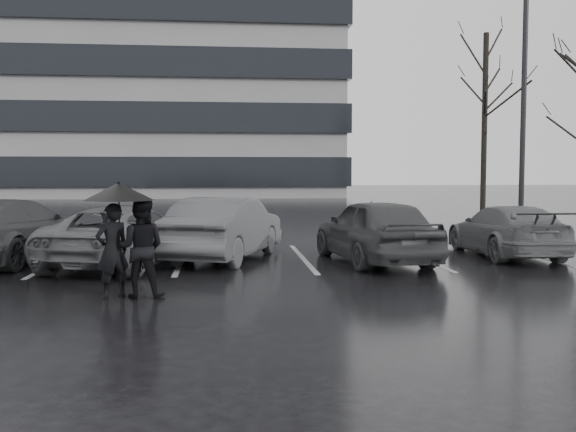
% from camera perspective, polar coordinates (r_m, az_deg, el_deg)
% --- Properties ---
extents(ground, '(160.00, 160.00, 0.00)m').
position_cam_1_polar(ground, '(12.59, -0.03, -5.32)').
color(ground, black).
rests_on(ground, ground).
extents(car_main, '(2.34, 4.50, 1.46)m').
position_cam_1_polar(car_main, '(14.44, 7.71, -1.24)').
color(car_main, black).
rests_on(car_main, ground).
extents(car_west_a, '(2.91, 4.64, 1.44)m').
position_cam_1_polar(car_west_a, '(14.91, -5.55, -1.09)').
color(car_west_a, '#2E2E31').
rests_on(car_west_a, ground).
extents(car_west_b, '(3.33, 5.04, 1.29)m').
position_cam_1_polar(car_west_b, '(14.34, -14.33, -1.72)').
color(car_west_b, '#444446').
rests_on(car_west_b, ground).
extents(car_west_c, '(2.94, 5.24, 1.43)m').
position_cam_1_polar(car_west_c, '(15.68, -23.53, -1.17)').
color(car_west_c, black).
rests_on(car_west_c, ground).
extents(car_east, '(1.76, 4.24, 1.23)m').
position_cam_1_polar(car_east, '(16.28, 18.83, -1.24)').
color(car_east, '#444446').
rests_on(car_east, ground).
extents(pedestrian_left, '(0.67, 0.61, 1.53)m').
position_cam_1_polar(pedestrian_left, '(10.69, -15.34, -2.99)').
color(pedestrian_left, black).
rests_on(pedestrian_left, ground).
extents(pedestrian_right, '(0.84, 0.69, 1.61)m').
position_cam_1_polar(pedestrian_right, '(10.62, -12.95, -2.77)').
color(pedestrian_right, black).
rests_on(pedestrian_right, ground).
extents(umbrella, '(1.11, 1.11, 1.88)m').
position_cam_1_polar(umbrella, '(10.57, -14.81, 2.10)').
color(umbrella, black).
rests_on(umbrella, ground).
extents(lamp_post, '(0.52, 0.52, 9.56)m').
position_cam_1_polar(lamp_post, '(22.06, 20.22, 9.84)').
color(lamp_post, gray).
rests_on(lamp_post, ground).
extents(stall_stripes, '(19.72, 5.00, 0.00)m').
position_cam_1_polar(stall_stripes, '(15.01, -4.01, -3.81)').
color(stall_stripes, '#A0A0A2').
rests_on(stall_stripes, ground).
extents(tree_north, '(0.26, 0.26, 8.50)m').
position_cam_1_polar(tree_north, '(31.88, 17.06, 7.80)').
color(tree_north, black).
rests_on(tree_north, ground).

